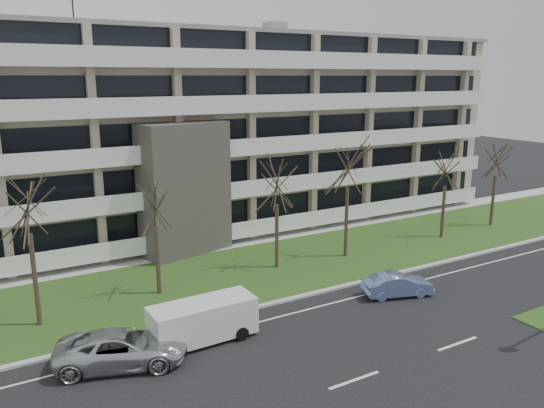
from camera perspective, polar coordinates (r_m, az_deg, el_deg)
ground at (r=22.78m, az=8.84°, el=-18.23°), size 160.00×160.00×0.00m
grass_verge at (r=32.78m, az=-5.62°, el=-7.82°), size 90.00×10.00×0.06m
curb at (r=28.63m, az=-1.38°, el=-10.96°), size 90.00×0.35×0.12m
sidewalk at (r=37.57m, az=-9.12°, el=-5.09°), size 90.00×2.00×0.08m
lane_edge_line at (r=27.47m, az=0.16°, el=-12.19°), size 90.00×0.12×0.01m
apartment_building at (r=42.31m, az=-12.87°, el=7.35°), size 60.50×15.10×18.75m
silver_pickup at (r=24.06m, az=-15.89°, el=-14.71°), size 5.95×4.15×1.51m
blue_sedan at (r=30.65m, az=13.35°, el=-8.46°), size 4.13×2.49×1.29m
white_van at (r=25.13m, az=-7.29°, el=-12.02°), size 4.95×2.13×1.90m
tree_2 at (r=27.12m, az=-24.97°, el=0.74°), size 4.19×4.19×8.38m
tree_3 at (r=29.31m, az=-12.52°, el=0.35°), size 3.48×3.48×6.96m
tree_4 at (r=32.67m, az=0.53°, el=2.70°), size 3.72×3.72×7.45m
tree_5 at (r=34.99m, az=8.22°, el=4.71°), size 4.27×4.27×8.54m
tree_6 at (r=41.26m, az=18.27°, el=3.93°), size 3.56×3.56×7.11m
tree_7 at (r=46.01m, az=23.08°, el=4.85°), size 3.75×3.75×7.50m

